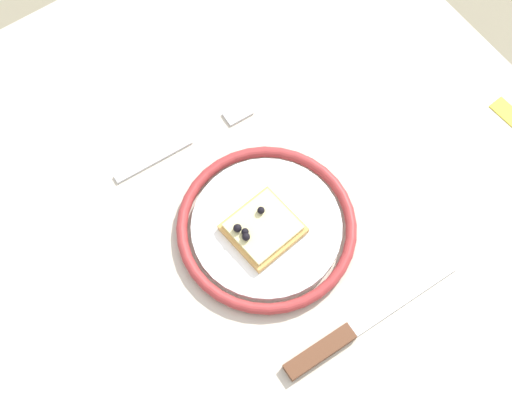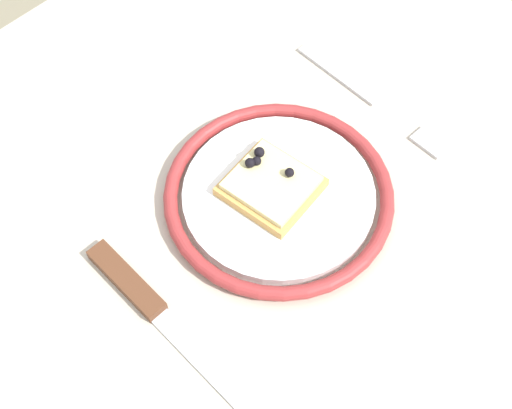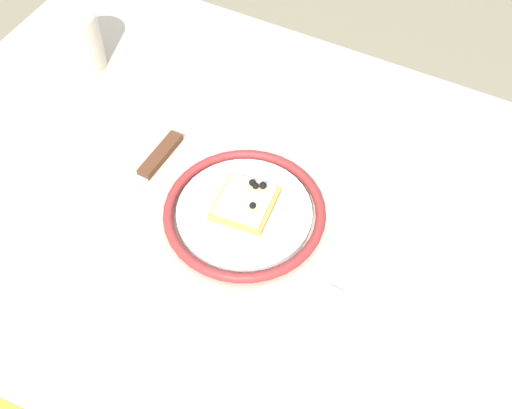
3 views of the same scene
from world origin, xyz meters
name	(u,v)px [view 3 (image 3 of 3)]	position (x,y,z in m)	size (l,w,h in m)	color
dining_table	(218,251)	(0.00, 0.00, 0.67)	(1.00, 0.81, 0.76)	#BCB29E
plate	(244,213)	(-0.04, -0.02, 0.76)	(0.22, 0.22, 0.02)	white
pizza_slice_near	(245,202)	(-0.03, -0.02, 0.78)	(0.08, 0.09, 0.03)	tan
knife	(148,171)	(0.12, -0.02, 0.76)	(0.03, 0.24, 0.01)	silver
fork	(358,253)	(-0.20, -0.03, 0.76)	(0.03, 0.20, 0.00)	#BCBCBC
cup	(78,41)	(0.34, -0.17, 0.81)	(0.08, 0.08, 0.10)	beige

